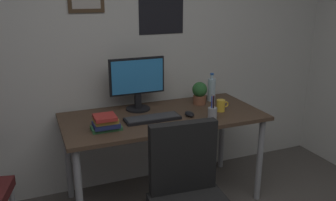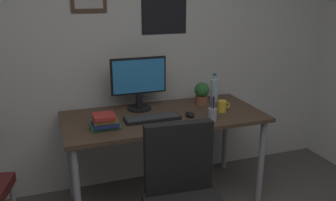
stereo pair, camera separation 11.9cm
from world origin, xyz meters
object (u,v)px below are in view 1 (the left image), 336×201
monitor (137,82)px  water_bottle (212,89)px  potted_plant (200,92)px  book_stack_left (106,123)px  computer_mouse (189,114)px  coffee_mug_near (221,105)px  office_chair (189,196)px  pen_cup (212,113)px  keyboard (153,118)px

monitor → water_bottle: monitor is taller
monitor → potted_plant: bearing=-5.6°
water_bottle → book_stack_left: bearing=-161.4°
computer_mouse → coffee_mug_near: 0.29m
office_chair → water_bottle: size_ratio=3.76×
monitor → computer_mouse: monitor is taller
monitor → water_bottle: bearing=-0.6°
pen_cup → book_stack_left: (-0.80, 0.09, 0.00)m
keyboard → book_stack_left: (-0.38, -0.07, 0.04)m
coffee_mug_near → water_bottle: bearing=76.9°
keyboard → coffee_mug_near: bearing=-1.3°
pen_cup → potted_plant: bearing=77.5°
office_chair → book_stack_left: office_chair is taller
monitor → book_stack_left: 0.53m
water_bottle → coffee_mug_near: (-0.07, -0.29, -0.06)m
coffee_mug_near → potted_plant: bearing=107.3°
computer_mouse → pen_cup: 0.19m
keyboard → pen_cup: 0.46m
pen_cup → keyboard: bearing=159.1°
potted_plant → monitor: bearing=174.4°
coffee_mug_near → keyboard: bearing=178.7°
coffee_mug_near → potted_plant: potted_plant is taller
office_chair → book_stack_left: 0.80m
book_stack_left → water_bottle: bearing=18.6°
coffee_mug_near → potted_plant: 0.26m
computer_mouse → pen_cup: (0.13, -0.14, 0.04)m
keyboard → water_bottle: bearing=22.7°
water_bottle → pen_cup: size_ratio=1.26×
water_bottle → coffee_mug_near: 0.30m
monitor → pen_cup: (0.46, -0.45, -0.19)m
potted_plant → book_stack_left: size_ratio=0.92×
monitor → coffee_mug_near: bearing=-25.5°
computer_mouse → book_stack_left: book_stack_left is taller
office_chair → water_bottle: (0.69, 1.02, 0.33)m
coffee_mug_near → computer_mouse: bearing=-177.4°
potted_plant → office_chair: bearing=-119.5°
coffee_mug_near → pen_cup: 0.22m
office_chair → monitor: bearing=89.7°
office_chair → potted_plant: 1.16m
computer_mouse → pen_cup: bearing=-46.8°
keyboard → computer_mouse: bearing=-5.1°
keyboard → computer_mouse: 0.30m
monitor → pen_cup: monitor is taller
keyboard → potted_plant: bearing=24.0°
coffee_mug_near → book_stack_left: size_ratio=0.51×
keyboard → coffee_mug_near: (0.59, -0.01, 0.04)m
water_bottle → office_chair: bearing=-124.2°
monitor → pen_cup: bearing=-44.3°
potted_plant → pen_cup: 0.41m
monitor → computer_mouse: bearing=-43.2°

